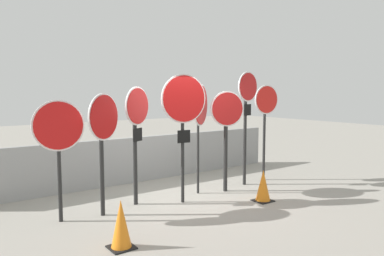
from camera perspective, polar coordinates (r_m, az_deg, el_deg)
The scene contains 12 objects.
ground_plane at distance 7.96m, azimuth -0.88°, elevation -10.56°, with size 40.00×40.00×0.00m, color gray.
fence_back at distance 9.37m, azimuth -7.50°, elevation -4.67°, with size 8.04×0.12×1.10m.
stop_sign_0 at distance 6.59m, azimuth -19.66°, elevation -0.87°, with size 0.86×0.16×2.08m.
stop_sign_1 at distance 6.72m, azimuth -13.37°, elevation -0.09°, with size 0.73×0.44×2.19m.
stop_sign_2 at distance 7.27m, azimuth -8.43°, elevation 0.81°, with size 0.67×0.37×2.31m.
stop_sign_3 at distance 7.29m, azimuth -1.27°, elevation 2.91°, with size 0.95×0.18×2.55m.
stop_sign_4 at distance 7.98m, azimuth 1.28°, elevation 2.71°, with size 0.75×0.53×2.37m.
stop_sign_5 at distance 8.19m, azimuth 5.31°, elevation 0.82°, with size 0.74×0.27×2.22m.
stop_sign_6 at distance 8.82m, azimuth 8.35°, elevation 3.46°, with size 0.69×0.17×2.67m.
stop_sign_7 at distance 9.39m, azimuth 11.20°, elevation 2.69°, with size 0.72×0.15×2.37m.
traffic_cone_0 at distance 5.54m, azimuth -10.76°, elevation -14.23°, with size 0.35×0.35×0.70m.
traffic_cone_1 at distance 7.77m, azimuth 10.78°, elevation -8.64°, with size 0.36×0.36×0.64m.
Camera 1 is at (-4.43, -6.23, 2.22)m, focal length 35.00 mm.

